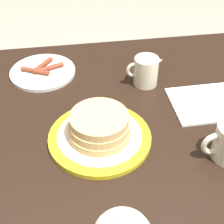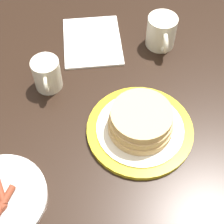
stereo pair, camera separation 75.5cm
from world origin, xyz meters
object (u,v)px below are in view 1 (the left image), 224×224
Objects in this scene: side_plate_bacon at (43,72)px; creamer_pitcher at (146,71)px; pancake_plate at (99,131)px; napkin at (208,103)px.

side_plate_bacon is 0.30m from creamer_pitcher.
pancake_plate is 0.31m from napkin.
pancake_plate reaches higher than napkin.
creamer_pitcher reaches higher than side_plate_bacon.
creamer_pitcher is at bearing -127.35° from pancake_plate.
pancake_plate is at bearing 16.58° from napkin.
creamer_pitcher reaches higher than napkin.
napkin is at bearing -163.42° from pancake_plate.
creamer_pitcher is at bearing 161.46° from side_plate_bacon.
creamer_pitcher is 0.54× the size of napkin.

